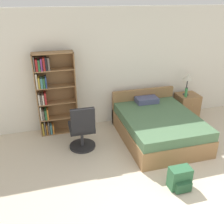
# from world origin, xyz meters

# --- Properties ---
(ground_plane) EXTENTS (14.00, 14.00, 0.00)m
(ground_plane) POSITION_xyz_m (0.00, 0.00, 0.00)
(ground_plane) COLOR beige
(wall_back) EXTENTS (9.00, 0.06, 2.60)m
(wall_back) POSITION_xyz_m (0.00, 3.23, 1.30)
(wall_back) COLOR silver
(wall_back) RESTS_ON ground_plane
(bookshelf) EXTENTS (0.82, 0.26, 1.79)m
(bookshelf) POSITION_xyz_m (-1.64, 3.01, 0.91)
(bookshelf) COLOR olive
(bookshelf) RESTS_ON ground_plane
(bed) EXTENTS (1.50, 1.90, 0.81)m
(bed) POSITION_xyz_m (0.45, 2.17, 0.29)
(bed) COLOR olive
(bed) RESTS_ON ground_plane
(office_chair) EXTENTS (0.53, 0.59, 0.98)m
(office_chair) POSITION_xyz_m (-1.16, 2.16, 0.45)
(office_chair) COLOR #232326
(office_chair) RESTS_ON ground_plane
(nightstand) EXTENTS (0.52, 0.48, 0.60)m
(nightstand) POSITION_xyz_m (1.59, 2.90, 0.30)
(nightstand) COLOR olive
(nightstand) RESTS_ON ground_plane
(table_lamp) EXTENTS (0.23, 0.23, 0.53)m
(table_lamp) POSITION_xyz_m (1.52, 2.91, 1.03)
(table_lamp) COLOR #333333
(table_lamp) RESTS_ON nightstand
(water_bottle) EXTENTS (0.06, 0.06, 0.25)m
(water_bottle) POSITION_xyz_m (1.45, 2.79, 0.72)
(water_bottle) COLOR #3F8C4C
(water_bottle) RESTS_ON nightstand
(backpack_green) EXTENTS (0.34, 0.28, 0.37)m
(backpack_green) POSITION_xyz_m (0.14, 0.65, 0.18)
(backpack_green) COLOR #2D603D
(backpack_green) RESTS_ON ground_plane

